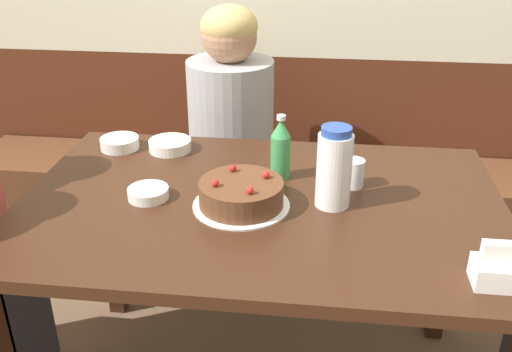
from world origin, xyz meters
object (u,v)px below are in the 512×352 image
Objects in this scene: soju_bottle at (281,149)px; birthday_cake at (241,194)px; water_pitcher at (334,168)px; bench_seat at (281,214)px; person_pale_blue_shirt at (232,156)px; glass_water_tall at (353,173)px; napkin_holder at (499,269)px; bowl_soup_white at (170,145)px; bowl_side_dish at (148,193)px; bowl_rice_small at (120,143)px.

birthday_cake is at bearing -115.04° from soju_bottle.
water_pitcher is (0.25, 0.04, 0.07)m from birthday_cake.
person_pale_blue_shirt reaches higher than bench_seat.
bench_seat is 0.94m from glass_water_tall.
bowl_soup_white is (-0.89, 0.63, -0.02)m from napkin_holder.
bench_seat is at bearing 123.22° from person_pale_blue_shirt.
birthday_cake is 2.42× the size of napkin_holder.
water_pitcher reaches higher than glass_water_tall.
person_pale_blue_shirt reaches higher than birthday_cake.
birthday_cake is 1.34× the size of soju_bottle.
water_pitcher is 0.19× the size of person_pale_blue_shirt.
glass_water_tall reaches higher than bowl_soup_white.
soju_bottle is at bearing -86.55° from bench_seat.
birthday_cake is 0.66m from napkin_holder.
person_pale_blue_shirt is at bearing 69.77° from bowl_soup_white.
bench_seat is 1.05m from bowl_side_dish.
glass_water_tall is 0.77m from person_pale_blue_shirt.
birthday_cake is 0.27m from bowl_side_dish.
bench_seat is 19.46× the size of bowl_soup_white.
napkin_holder is at bearing -41.97° from water_pitcher.
person_pale_blue_shirt is (0.12, 0.72, -0.20)m from bowl_side_dish.
water_pitcher is 1.98× the size of bowl_side_dish.
napkin_holder is 0.92m from bowl_side_dish.
bowl_side_dish is at bearing 176.43° from birthday_cake.
person_pale_blue_shirt is at bearing 126.39° from napkin_holder.
person_pale_blue_shirt reaches higher than bowl_rice_small.
bowl_rice_small is at bearing -134.52° from bench_seat.
birthday_cake reaches higher than bowl_side_dish.
bowl_rice_small is at bearing -178.48° from bowl_soup_white.
bowl_soup_white is 1.22× the size of bowl_side_dish.
napkin_holder is 1.24m from bowl_rice_small.
bowl_rice_small is (-0.71, 0.31, -0.09)m from water_pitcher.
soju_bottle reaches higher than bowl_rice_small.
glass_water_tall reaches higher than bowl_rice_small.
bench_seat is at bearing 115.72° from napkin_holder.
person_pale_blue_shirt is (0.14, 0.39, -0.20)m from bowl_soup_white.
soju_bottle is at bearing 64.96° from birthday_cake.
bowl_side_dish is (-0.31, -0.85, 0.53)m from bench_seat.
bench_seat is at bearing 93.45° from soju_bottle.
person_pale_blue_shirt is at bearing 101.34° from birthday_cake.
bowl_side_dish is at bearing -59.32° from bowl_rice_small.
soju_bottle is at bearing -15.77° from bowl_rice_small.
water_pitcher reaches higher than napkin_holder.
bench_seat is at bearing 103.34° from water_pitcher.
birthday_cake is 1.89× the size of bowl_soup_white.
glass_water_tall is (0.26, -0.71, 0.56)m from bench_seat.
birthday_cake is at bearing 11.34° from person_pale_blue_shirt.
napkin_holder is 0.09× the size of person_pale_blue_shirt.
water_pitcher is at bearing -76.66° from bench_seat.
napkin_holder is 0.96× the size of bowl_side_dish.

